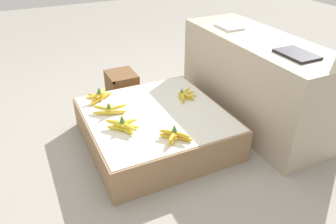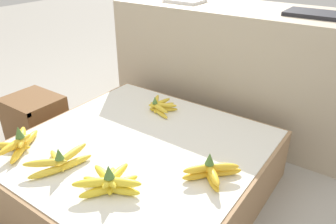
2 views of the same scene
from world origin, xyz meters
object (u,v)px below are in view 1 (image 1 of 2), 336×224
(banana_bunch_front_midright, at_px, (123,125))
(banana_bunch_middle_right, at_px, (174,135))
(wooden_crate, at_px, (122,87))
(banana_bunch_front_left, at_px, (99,96))
(banana_bunch_front_midleft, at_px, (110,110))
(banana_bunch_back_midleft, at_px, (185,95))
(foam_tray_white, at_px, (229,27))

(banana_bunch_front_midright, bearing_deg, banana_bunch_middle_right, 44.04)
(banana_bunch_front_midright, distance_m, banana_bunch_middle_right, 0.36)
(wooden_crate, height_order, banana_bunch_front_left, banana_bunch_front_left)
(banana_bunch_front_midleft, height_order, banana_bunch_back_midleft, banana_bunch_front_midleft)
(wooden_crate, distance_m, banana_bunch_front_midleft, 0.68)
(banana_bunch_back_midleft, bearing_deg, wooden_crate, -153.15)
(banana_bunch_front_midright, xyz_separation_m, banana_bunch_middle_right, (0.26, 0.25, 0.00))
(banana_bunch_middle_right, bearing_deg, banana_bunch_front_midleft, -151.48)
(banana_bunch_front_midleft, bearing_deg, banana_bunch_middle_right, 28.52)
(wooden_crate, height_order, banana_bunch_front_midright, banana_bunch_front_midright)
(banana_bunch_middle_right, xyz_separation_m, banana_bunch_back_midleft, (-0.48, 0.33, -0.01))
(banana_bunch_front_left, distance_m, banana_bunch_front_midleft, 0.24)
(banana_bunch_front_left, relative_size, banana_bunch_front_midright, 1.05)
(banana_bunch_back_midleft, bearing_deg, banana_bunch_front_midleft, -92.32)
(wooden_crate, xyz_separation_m, banana_bunch_back_midleft, (0.62, 0.32, 0.14))
(wooden_crate, bearing_deg, foam_tray_white, 60.79)
(wooden_crate, xyz_separation_m, banana_bunch_front_midright, (0.84, -0.27, 0.15))
(banana_bunch_front_midleft, bearing_deg, banana_bunch_front_midright, 4.86)
(wooden_crate, bearing_deg, banana_bunch_front_midright, -17.60)
(banana_bunch_front_left, height_order, banana_bunch_middle_right, banana_bunch_front_left)
(banana_bunch_front_left, xyz_separation_m, banana_bunch_front_midright, (0.48, 0.03, -0.00))
(wooden_crate, height_order, banana_bunch_back_midleft, banana_bunch_back_midleft)
(banana_bunch_front_midleft, xyz_separation_m, banana_bunch_front_midright, (0.24, 0.02, 0.00))
(banana_bunch_front_midleft, height_order, banana_bunch_front_midright, banana_bunch_front_midright)
(banana_bunch_front_left, distance_m, banana_bunch_back_midleft, 0.67)
(wooden_crate, height_order, banana_bunch_front_midleft, banana_bunch_front_midleft)
(banana_bunch_front_midleft, distance_m, banana_bunch_back_midleft, 0.60)
(wooden_crate, bearing_deg, banana_bunch_front_midleft, -25.57)
(wooden_crate, relative_size, banana_bunch_back_midleft, 1.54)
(banana_bunch_front_midleft, relative_size, banana_bunch_middle_right, 1.39)
(banana_bunch_front_left, relative_size, banana_bunch_front_midleft, 0.93)
(banana_bunch_front_midright, relative_size, banana_bunch_middle_right, 1.23)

